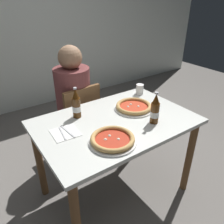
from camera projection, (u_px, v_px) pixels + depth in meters
ground_plane at (115, 190)px, 2.06m from camera, size 8.00×8.00×0.00m
back_wall_tiled at (22, 18)px, 3.03m from camera, size 7.00×0.10×2.60m
dining_table_main at (116, 133)px, 1.75m from camera, size 1.20×0.80×0.75m
chair_behind_table at (78, 119)px, 2.25m from camera, size 0.43×0.43×0.85m
diner_seated at (75, 108)px, 2.24m from camera, size 0.34×0.34×1.21m
pizza_margherita_near at (134, 107)px, 1.86m from camera, size 0.33×0.33×0.04m
pizza_marinara_far at (113, 139)px, 1.44m from camera, size 0.32×0.32×0.04m
beer_bottle_left at (155, 110)px, 1.62m from camera, size 0.07×0.07×0.25m
beer_bottle_center at (76, 105)px, 1.70m from camera, size 0.07×0.07×0.25m
napkin_with_cutlery at (65, 133)px, 1.54m from camera, size 0.19×0.19×0.01m
paper_cup at (140, 89)px, 2.12m from camera, size 0.07×0.07×0.09m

